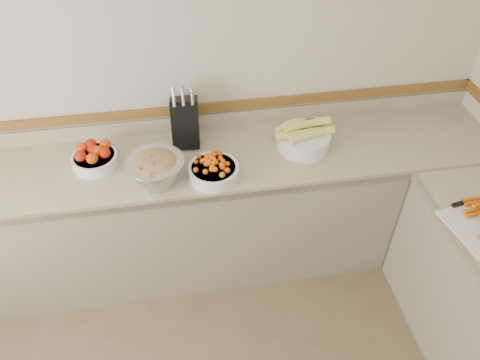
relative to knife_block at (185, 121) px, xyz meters
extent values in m
plane|color=beige|center=(-0.10, 0.15, 0.24)|extent=(4.00, 0.00, 4.00)
cube|color=tan|center=(-0.10, -0.18, -0.18)|extent=(4.00, 0.65, 0.04)
cube|color=gray|center=(-0.10, -0.18, -0.63)|extent=(4.00, 0.63, 0.86)
cube|color=#86765A|center=(-0.10, -0.49, -0.18)|extent=(4.00, 0.02, 0.04)
cube|color=tan|center=(-0.10, 0.14, -0.11)|extent=(4.00, 0.02, 0.10)
cube|color=brown|center=(-0.10, 0.14, -0.01)|extent=(4.00, 0.02, 0.06)
cube|color=black|center=(0.00, 0.00, -0.01)|extent=(0.18, 0.21, 0.32)
cylinder|color=silver|center=(-0.05, -0.03, 0.18)|extent=(0.02, 0.04, 0.08)
cylinder|color=silver|center=(0.00, -0.03, 0.18)|extent=(0.02, 0.04, 0.08)
cylinder|color=silver|center=(0.05, -0.03, 0.18)|extent=(0.02, 0.04, 0.08)
cylinder|color=silver|center=(-0.05, 0.00, 0.18)|extent=(0.02, 0.04, 0.08)
cylinder|color=silver|center=(0.00, 0.00, 0.18)|extent=(0.02, 0.04, 0.08)
cylinder|color=silver|center=(0.05, 0.00, 0.18)|extent=(0.02, 0.04, 0.08)
cylinder|color=silver|center=(-0.05, 0.03, 0.18)|extent=(0.02, 0.04, 0.08)
cylinder|color=silver|center=(0.00, 0.03, 0.18)|extent=(0.02, 0.04, 0.08)
cylinder|color=silver|center=(0.05, 0.03, 0.18)|extent=(0.02, 0.04, 0.08)
cylinder|color=white|center=(-0.54, -0.12, -0.12)|extent=(0.26, 0.26, 0.07)
torus|color=white|center=(-0.54, -0.12, -0.09)|extent=(0.27, 0.27, 0.01)
cylinder|color=white|center=(-0.54, -0.12, -0.09)|extent=(0.23, 0.23, 0.01)
ellipsoid|color=red|center=(-0.61, -0.16, -0.06)|extent=(0.07, 0.07, 0.06)
ellipsoid|color=#D44007|center=(-0.54, -0.19, -0.06)|extent=(0.07, 0.07, 0.06)
ellipsoid|color=red|center=(-0.47, -0.15, -0.06)|extent=(0.07, 0.07, 0.06)
ellipsoid|color=#D44007|center=(-0.61, -0.08, -0.06)|extent=(0.07, 0.07, 0.06)
ellipsoid|color=red|center=(-0.54, -0.11, -0.06)|extent=(0.07, 0.07, 0.06)
ellipsoid|color=#D44007|center=(-0.47, -0.07, -0.06)|extent=(0.07, 0.07, 0.06)
ellipsoid|color=red|center=(-0.56, -0.05, -0.06)|extent=(0.07, 0.07, 0.06)
ellipsoid|color=#D44007|center=(-0.51, -0.13, -0.06)|extent=(0.07, 0.07, 0.06)
cylinder|color=white|center=(0.12, -0.34, -0.12)|extent=(0.28, 0.28, 0.07)
torus|color=white|center=(0.12, -0.34, -0.09)|extent=(0.29, 0.29, 0.01)
cylinder|color=white|center=(0.12, -0.34, -0.09)|extent=(0.25, 0.25, 0.01)
sphere|color=#DC5007|center=(0.07, -0.33, -0.04)|extent=(0.03, 0.03, 0.03)
sphere|color=#DC5007|center=(0.19, -0.33, -0.05)|extent=(0.03, 0.03, 0.03)
sphere|color=#DC5007|center=(0.13, -0.35, -0.03)|extent=(0.03, 0.03, 0.03)
sphere|color=#DC5007|center=(0.16, -0.39, -0.04)|extent=(0.03, 0.03, 0.03)
sphere|color=#DC5007|center=(0.10, -0.30, -0.04)|extent=(0.03, 0.03, 0.03)
sphere|color=#DC5007|center=(0.08, -0.39, -0.05)|extent=(0.03, 0.03, 0.03)
sphere|color=#DC5007|center=(0.18, -0.30, -0.05)|extent=(0.03, 0.03, 0.03)
sphere|color=#DC5007|center=(0.19, -0.37, -0.06)|extent=(0.03, 0.03, 0.03)
sphere|color=#DC5007|center=(0.17, -0.33, -0.03)|extent=(0.03, 0.03, 0.03)
sphere|color=#DC5007|center=(0.09, -0.33, -0.03)|extent=(0.03, 0.03, 0.03)
sphere|color=#DC5007|center=(0.08, -0.35, -0.04)|extent=(0.03, 0.03, 0.03)
sphere|color=#DC5007|center=(0.06, -0.41, -0.06)|extent=(0.03, 0.03, 0.03)
sphere|color=#DC5007|center=(0.18, -0.35, -0.04)|extent=(0.03, 0.03, 0.03)
sphere|color=#DC5007|center=(0.08, -0.33, -0.04)|extent=(0.03, 0.03, 0.03)
sphere|color=#DC5007|center=(0.16, -0.29, -0.05)|extent=(0.03, 0.03, 0.03)
sphere|color=#DC5007|center=(0.07, -0.40, -0.06)|extent=(0.03, 0.03, 0.03)
sphere|color=#DC5007|center=(0.12, -0.34, -0.03)|extent=(0.03, 0.03, 0.03)
sphere|color=#DC5007|center=(0.06, -0.38, -0.05)|extent=(0.03, 0.03, 0.03)
sphere|color=#DC5007|center=(0.12, -0.26, -0.05)|extent=(0.03, 0.03, 0.03)
sphere|color=#DC5007|center=(0.22, -0.35, -0.06)|extent=(0.03, 0.03, 0.03)
sphere|color=#DC5007|center=(0.11, -0.40, -0.05)|extent=(0.03, 0.03, 0.03)
sphere|color=#DC5007|center=(0.14, -0.26, -0.06)|extent=(0.03, 0.03, 0.03)
sphere|color=#DC5007|center=(0.13, -0.34, -0.03)|extent=(0.03, 0.03, 0.03)
sphere|color=#DC5007|center=(0.16, -0.35, -0.04)|extent=(0.03, 0.03, 0.03)
sphere|color=#DC5007|center=(0.09, -0.29, -0.05)|extent=(0.03, 0.03, 0.03)
sphere|color=#DC5007|center=(0.16, -0.41, -0.05)|extent=(0.03, 0.03, 0.03)
sphere|color=#DC5007|center=(0.10, -0.37, -0.04)|extent=(0.03, 0.03, 0.03)
sphere|color=#DC5007|center=(0.13, -0.38, -0.04)|extent=(0.03, 0.03, 0.03)
sphere|color=#DC5007|center=(0.11, -0.34, -0.04)|extent=(0.03, 0.03, 0.03)
sphere|color=#DC5007|center=(0.11, -0.31, -0.04)|extent=(0.03, 0.03, 0.03)
sphere|color=#DC5007|center=(0.19, -0.37, -0.05)|extent=(0.03, 0.03, 0.03)
sphere|color=#DC5007|center=(0.12, -0.34, -0.01)|extent=(0.03, 0.03, 0.03)
sphere|color=#DC5007|center=(0.20, -0.36, -0.05)|extent=(0.03, 0.03, 0.03)
sphere|color=#DC5007|center=(0.14, -0.30, -0.04)|extent=(0.03, 0.03, 0.03)
sphere|color=#DC5007|center=(0.06, -0.42, -0.06)|extent=(0.03, 0.03, 0.03)
sphere|color=#DC5007|center=(0.11, -0.27, -0.05)|extent=(0.03, 0.03, 0.03)
sphere|color=#DC5007|center=(0.02, -0.37, -0.06)|extent=(0.03, 0.03, 0.03)
sphere|color=#DC5007|center=(0.06, -0.35, -0.05)|extent=(0.03, 0.03, 0.03)
sphere|color=#DC5007|center=(0.17, -0.37, -0.05)|extent=(0.03, 0.03, 0.03)
cylinder|color=white|center=(0.69, -0.16, -0.11)|extent=(0.32, 0.32, 0.10)
torus|color=white|center=(0.69, -0.16, -0.07)|extent=(0.32, 0.32, 0.01)
cylinder|color=#E8DC61|center=(0.62, -0.18, -0.04)|extent=(0.22, 0.08, 0.05)
cylinder|color=#E8DC61|center=(0.69, -0.20, -0.04)|extent=(0.22, 0.10, 0.05)
cylinder|color=#E8DC61|center=(0.76, -0.17, -0.04)|extent=(0.21, 0.05, 0.05)
cylinder|color=#E8DC61|center=(0.63, -0.11, -0.04)|extent=(0.22, 0.09, 0.05)
cylinder|color=#E8DC61|center=(0.73, -0.10, -0.04)|extent=(0.22, 0.07, 0.05)
cylinder|color=#E8DC61|center=(0.67, -0.16, 0.01)|extent=(0.22, 0.10, 0.05)
cylinder|color=#E8DC61|center=(0.74, -0.14, 0.01)|extent=(0.22, 0.05, 0.05)
cylinder|color=#B2B2BA|center=(-0.19, -0.33, -0.08)|extent=(0.32, 0.32, 0.15)
torus|color=#B2B2BA|center=(-0.19, -0.33, -0.01)|extent=(0.32, 0.32, 0.01)
ellipsoid|color=#B51428|center=(-0.19, -0.33, -0.03)|extent=(0.26, 0.26, 0.08)
cube|color=#B51428|center=(-0.22, -0.32, 0.01)|extent=(0.02, 0.02, 0.02)
cube|color=#87BA5A|center=(-0.18, -0.34, -0.01)|extent=(0.02, 0.02, 0.02)
cube|color=#B51428|center=(-0.18, -0.29, 0.01)|extent=(0.03, 0.03, 0.02)
cube|color=#87BA5A|center=(-0.21, -0.43, -0.01)|extent=(0.03, 0.03, 0.02)
cube|color=#B51428|center=(-0.19, -0.37, 0.00)|extent=(0.03, 0.03, 0.02)
cube|color=#87BA5A|center=(-0.27, -0.39, 0.00)|extent=(0.03, 0.03, 0.02)
cube|color=#B51428|center=(-0.11, -0.38, 0.00)|extent=(0.03, 0.03, 0.02)
cube|color=#87BA5A|center=(-0.25, -0.33, 0.01)|extent=(0.03, 0.03, 0.02)
cube|color=#B51428|center=(-0.17, -0.32, 0.01)|extent=(0.03, 0.03, 0.02)
cube|color=#87BA5A|center=(-0.19, -0.33, 0.00)|extent=(0.03, 0.03, 0.02)
cube|color=#B51428|center=(-0.18, -0.32, 0.00)|extent=(0.02, 0.02, 0.02)
cube|color=#87BA5A|center=(-0.21, -0.38, 0.01)|extent=(0.02, 0.02, 0.02)
cube|color=#B51428|center=(-0.13, -0.39, 0.00)|extent=(0.03, 0.03, 0.02)
cube|color=#87BA5A|center=(-0.23, -0.33, 0.00)|extent=(0.03, 0.03, 0.02)
cone|color=#DC6007|center=(1.47, -0.80, -0.13)|extent=(0.17, 0.05, 0.03)
cone|color=#DC6007|center=(1.47, -0.77, -0.13)|extent=(0.17, 0.05, 0.03)
cube|color=black|center=(1.38, -0.79, -0.13)|extent=(0.10, 0.04, 0.02)
camera|label=1|loc=(-0.05, -2.31, 1.61)|focal=35.00mm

